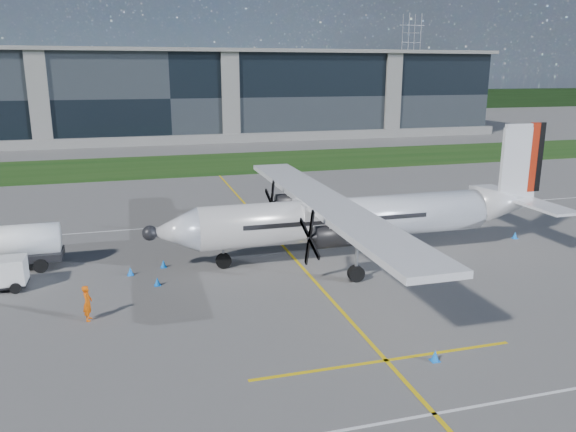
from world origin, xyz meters
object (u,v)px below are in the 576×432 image
object	(u,v)px
ground_crew_person	(87,300)
safety_cone_nose_port	(157,281)
safety_cone_stbdwing	(274,205)
safety_cone_fwd	(130,271)
safety_cone_portwing	(435,356)
safety_cone_nose_stbd	(163,264)
pylon_east	(410,61)
safety_cone_tail	(515,235)
turboprop_aircraft	(361,193)

from	to	relation	value
ground_crew_person	safety_cone_nose_port	world-z (taller)	ground_crew_person
safety_cone_stbdwing	safety_cone_fwd	xyz separation A→B (m)	(-12.58, -14.25, 0.00)
safety_cone_portwing	safety_cone_nose_stbd	xyz separation A→B (m)	(-10.36, 15.09, 0.00)
pylon_east	safety_cone_nose_port	size ratio (longest dim) A/B	60.00
safety_cone_tail	safety_cone_fwd	xyz separation A→B (m)	(-27.33, -0.25, 0.00)
safety_cone_tail	safety_cone_fwd	world-z (taller)	same
safety_cone_nose_port	safety_cone_stbdwing	xyz separation A→B (m)	(11.10, 16.42, 0.00)
turboprop_aircraft	safety_cone_nose_port	xyz separation A→B (m)	(-13.26, -1.87, -4.00)
ground_crew_person	safety_cone_nose_stbd	xyz separation A→B (m)	(4.06, 6.82, -0.79)
safety_cone_nose_port	safety_cone_tail	bearing A→B (deg)	5.35
pylon_east	ground_crew_person	distance (m)	176.39
pylon_east	safety_cone_fwd	size ratio (longest dim) A/B	60.00
ground_crew_person	safety_cone_nose_port	size ratio (longest dim) A/B	4.15
turboprop_aircraft	safety_cone_tail	bearing A→B (deg)	2.51
pylon_east	safety_cone_fwd	xyz separation A→B (m)	(-92.40, -142.36, -14.75)
safety_cone_portwing	safety_cone_nose_port	bearing A→B (deg)	132.08
safety_cone_stbdwing	ground_crew_person	bearing A→B (deg)	-125.88
safety_cone_portwing	safety_cone_tail	size ratio (longest dim) A/B	1.00
safety_cone_tail	safety_cone_nose_port	bearing A→B (deg)	-174.65
safety_cone_fwd	pylon_east	bearing A→B (deg)	57.01
turboprop_aircraft	safety_cone_stbdwing	bearing A→B (deg)	98.45
safety_cone_portwing	safety_cone_nose_stbd	size ratio (longest dim) A/B	1.00
safety_cone_tail	pylon_east	bearing A→B (deg)	65.40
safety_cone_stbdwing	safety_cone_tail	size ratio (longest dim) A/B	1.00
pylon_east	safety_cone_tail	xyz separation A→B (m)	(-65.07, -142.11, -14.75)
pylon_east	turboprop_aircraft	distance (m)	162.78
ground_crew_person	safety_cone_portwing	distance (m)	16.64
ground_crew_person	safety_cone_stbdwing	distance (m)	24.96
safety_cone_stbdwing	safety_cone_tail	bearing A→B (deg)	-43.51
ground_crew_person	turboprop_aircraft	bearing A→B (deg)	-63.56
safety_cone_nose_stbd	safety_cone_fwd	distance (m)	2.19
pylon_east	turboprop_aircraft	bearing A→B (deg)	-118.56
ground_crew_person	safety_cone_fwd	distance (m)	6.35
safety_cone_nose_stbd	safety_cone_portwing	bearing A→B (deg)	-55.53
safety_cone_tail	safety_cone_fwd	bearing A→B (deg)	-179.48
ground_crew_person	safety_cone_nose_port	distance (m)	5.23
turboprop_aircraft	safety_cone_portwing	world-z (taller)	turboprop_aircraft
pylon_east	safety_cone_nose_port	xyz separation A→B (m)	(-90.92, -144.53, -14.75)
safety_cone_stbdwing	safety_cone_fwd	size ratio (longest dim) A/B	1.00
safety_cone_stbdwing	safety_cone_tail	xyz separation A→B (m)	(14.75, -14.00, 0.00)
pylon_east	turboprop_aircraft	world-z (taller)	pylon_east
pylon_east	safety_cone_nose_stbd	distance (m)	168.55
safety_cone_nose_port	safety_cone_stbdwing	bearing A→B (deg)	55.94
safety_cone_portwing	safety_cone_fwd	distance (m)	18.86
turboprop_aircraft	pylon_east	bearing A→B (deg)	61.44
pylon_east	safety_cone_nose_stbd	world-z (taller)	pylon_east
safety_cone_nose_port	turboprop_aircraft	bearing A→B (deg)	8.02
safety_cone_fwd	safety_cone_nose_stbd	bearing A→B (deg)	22.96
ground_crew_person	safety_cone_portwing	xyz separation A→B (m)	(14.42, -8.27, -0.79)
safety_cone_nose_stbd	safety_cone_fwd	bearing A→B (deg)	-157.04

